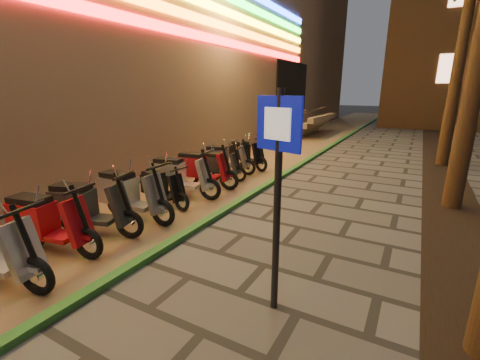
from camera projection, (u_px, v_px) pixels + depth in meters
The scene contains 14 objects.
ground at pixel (90, 356), 3.33m from camera, with size 120.00×120.00×0.00m, color #474442.
parking_strip at pixel (265, 158), 12.97m from camera, with size 3.40×60.00×0.01m, color #8C7251.
green_curb at pixel (305, 161), 12.17m from camera, with size 0.18×60.00×0.10m, color #296E2A.
planting_strip at pixel (459, 240), 5.87m from camera, with size 1.20×40.00×0.02m, color black.
pedestrian_sign at pixel (278, 175), 3.61m from camera, with size 0.58×0.19×2.69m.
scooter_5 at pixel (45, 222), 5.35m from camera, with size 1.79×0.79×1.25m.
scooter_6 at pixel (87, 207), 5.99m from camera, with size 1.79×0.94×1.27m.
scooter_7 at pixel (129, 194), 6.73m from camera, with size 1.85×0.65×1.30m.
scooter_8 at pixel (160, 187), 7.58m from camera, with size 1.47×0.57×1.03m.
scooter_9 at pixel (179, 176), 8.16m from camera, with size 1.84×0.79×1.29m.
scooter_10 at pixel (201, 168), 8.98m from camera, with size 1.80×0.77×1.26m.
scooter_11 at pixel (217, 165), 9.76m from camera, with size 1.52×0.63×1.07m.
scooter_12 at pixel (224, 159), 10.44m from camera, with size 1.67×0.81×1.18m.
scooter_13 at pixel (245, 153), 11.26m from camera, with size 1.67×0.90×1.19m.
Camera 1 is at (2.68, -1.62, 2.66)m, focal length 24.00 mm.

